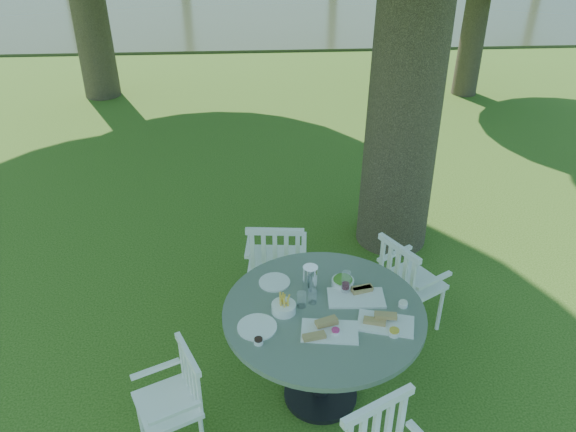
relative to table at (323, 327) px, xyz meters
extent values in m
plane|color=#21410D|center=(-0.17, 1.09, -0.69)|extent=(140.00, 140.00, 0.00)
cylinder|color=black|center=(0.00, 0.00, -0.67)|extent=(0.56, 0.56, 0.04)
cylinder|color=black|center=(0.00, 0.00, -0.26)|extent=(0.12, 0.12, 0.78)
cylinder|color=#5F6D5B|center=(0.00, 0.00, 0.14)|extent=(1.41, 1.41, 0.04)
cylinder|color=white|center=(1.11, 0.68, -0.47)|extent=(0.04, 0.04, 0.45)
cylinder|color=white|center=(0.91, 1.03, -0.47)|extent=(0.04, 0.04, 0.45)
cylinder|color=white|center=(0.80, 0.50, -0.47)|extent=(0.04, 0.04, 0.45)
cylinder|color=white|center=(0.60, 0.84, -0.47)|extent=(0.04, 0.04, 0.45)
cube|color=white|center=(0.86, 0.76, -0.22)|extent=(0.60, 0.61, 0.04)
cube|color=white|center=(0.68, 0.66, -0.01)|extent=(0.27, 0.42, 0.46)
cylinder|color=white|center=(-0.05, 1.28, -0.46)|extent=(0.04, 0.04, 0.47)
cylinder|color=white|center=(-0.47, 1.32, -0.46)|extent=(0.04, 0.04, 0.47)
cylinder|color=white|center=(-0.09, 0.90, -0.46)|extent=(0.04, 0.04, 0.47)
cylinder|color=white|center=(-0.51, 0.94, -0.46)|extent=(0.04, 0.04, 0.47)
cube|color=white|center=(-0.28, 1.11, -0.20)|extent=(0.53, 0.49, 0.04)
cube|color=white|center=(-0.30, 0.90, 0.02)|extent=(0.49, 0.09, 0.48)
cylinder|color=white|center=(-1.30, -0.29, -0.49)|extent=(0.03, 0.03, 0.40)
cylinder|color=white|center=(-1.01, -0.16, -0.49)|extent=(0.03, 0.03, 0.40)
cube|color=white|center=(-1.08, -0.39, -0.27)|extent=(0.51, 0.53, 0.04)
cube|color=white|center=(-0.92, -0.31, -0.08)|extent=(0.21, 0.39, 0.41)
cube|color=white|center=(0.01, -0.23, 0.17)|extent=(0.40, 0.27, 0.01)
cube|color=white|center=(0.40, -0.18, 0.17)|extent=(0.42, 0.31, 0.01)
cube|color=white|center=(0.24, 0.10, 0.17)|extent=(0.41, 0.25, 0.02)
cylinder|color=white|center=(-0.47, -0.15, 0.17)|extent=(0.27, 0.27, 0.01)
cylinder|color=white|center=(-0.33, 0.33, 0.17)|extent=(0.23, 0.23, 0.01)
cylinder|color=white|center=(-0.28, 0.00, 0.20)|extent=(0.17, 0.17, 0.07)
cylinder|color=white|center=(0.17, 0.26, 0.19)|extent=(0.17, 0.17, 0.06)
cylinder|color=silver|center=(-0.08, 0.21, 0.27)|extent=(0.11, 0.11, 0.22)
cylinder|color=white|center=(0.18, 0.18, 0.25)|extent=(0.07, 0.07, 0.18)
cylinder|color=white|center=(-0.07, 0.08, 0.22)|extent=(0.06, 0.06, 0.11)
cylinder|color=white|center=(-0.15, 0.05, 0.22)|extent=(0.07, 0.07, 0.12)
cylinder|color=white|center=(0.05, -0.24, 0.18)|extent=(0.06, 0.06, 0.03)
cylinder|color=white|center=(0.43, -0.28, 0.18)|extent=(0.08, 0.08, 0.03)
cylinder|color=white|center=(0.56, 0.00, 0.18)|extent=(0.07, 0.07, 0.03)
cylinder|color=white|center=(-0.46, -0.30, 0.18)|extent=(0.06, 0.06, 0.03)
camera|label=1|loc=(-0.44, -2.98, 2.72)|focal=35.00mm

